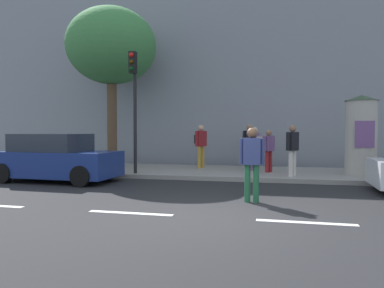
% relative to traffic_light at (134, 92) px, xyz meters
% --- Properties ---
extents(ground_plane, '(80.00, 80.00, 0.00)m').
position_rel_traffic_light_xyz_m(ground_plane, '(3.74, -5.24, -3.05)').
color(ground_plane, '#232326').
extents(sidewalk_curb, '(36.00, 4.00, 0.15)m').
position_rel_traffic_light_xyz_m(sidewalk_curb, '(3.74, 1.76, -2.98)').
color(sidewalk_curb, gray).
rests_on(sidewalk_curb, ground_plane).
extents(lane_markings, '(25.80, 0.16, 0.01)m').
position_rel_traffic_light_xyz_m(lane_markings, '(3.74, -5.24, -3.05)').
color(lane_markings, silver).
rests_on(lane_markings, ground_plane).
extents(building_backdrop, '(36.00, 5.00, 9.22)m').
position_rel_traffic_light_xyz_m(building_backdrop, '(3.74, 6.76, 1.55)').
color(building_backdrop, gray).
rests_on(building_backdrop, ground_plane).
extents(traffic_light, '(0.24, 0.45, 4.32)m').
position_rel_traffic_light_xyz_m(traffic_light, '(0.00, 0.00, 0.00)').
color(traffic_light, black).
rests_on(traffic_light, sidewalk_curb).
extents(poster_column, '(1.13, 1.13, 2.77)m').
position_rel_traffic_light_xyz_m(poster_column, '(7.83, 1.44, -1.50)').
color(poster_column, '#B2ADA3').
rests_on(poster_column, sidewalk_curb).
extents(street_tree, '(3.74, 3.74, 6.67)m').
position_rel_traffic_light_xyz_m(street_tree, '(-1.80, 2.02, 2.14)').
color(street_tree, brown).
rests_on(street_tree, sidewalk_curb).
extents(pedestrian_near_pole, '(0.58, 0.26, 1.75)m').
position_rel_traffic_light_xyz_m(pedestrian_near_pole, '(4.37, -3.54, -2.03)').
color(pedestrian_near_pole, '#1E5938').
rests_on(pedestrian_near_pole, ground_plane).
extents(pedestrian_in_red_top, '(0.43, 0.54, 1.73)m').
position_rel_traffic_light_xyz_m(pedestrian_in_red_top, '(5.48, 0.44, -1.89)').
color(pedestrian_in_red_top, silver).
rests_on(pedestrian_in_red_top, sidewalk_curb).
extents(pedestrian_in_light_jacket, '(0.47, 0.58, 1.69)m').
position_rel_traffic_light_xyz_m(pedestrian_in_light_jacket, '(4.11, 3.12, -1.90)').
color(pedestrian_in_light_jacket, '#1E5938').
rests_on(pedestrian_in_light_jacket, sidewalk_curb).
extents(pedestrian_in_dark_shirt, '(0.51, 0.59, 1.78)m').
position_rel_traffic_light_xyz_m(pedestrian_in_dark_shirt, '(1.93, 2.46, -1.83)').
color(pedestrian_in_dark_shirt, '#B78C33').
rests_on(pedestrian_in_dark_shirt, sidewalk_curb).
extents(pedestrian_tallest, '(0.51, 0.58, 1.56)m').
position_rel_traffic_light_xyz_m(pedestrian_tallest, '(4.67, 1.54, -1.97)').
color(pedestrian_tallest, maroon).
rests_on(pedestrian_tallest, sidewalk_curb).
extents(pedestrian_with_bag, '(0.49, 0.42, 1.78)m').
position_rel_traffic_light_xyz_m(pedestrian_with_bag, '(3.94, 2.03, -1.86)').
color(pedestrian_with_bag, '#724C84').
rests_on(pedestrian_with_bag, sidewalk_curb).
extents(parked_car_dark, '(4.12, 2.04, 1.58)m').
position_rel_traffic_light_xyz_m(parked_car_dark, '(-2.19, -1.44, -2.30)').
color(parked_car_dark, navy).
rests_on(parked_car_dark, ground_plane).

